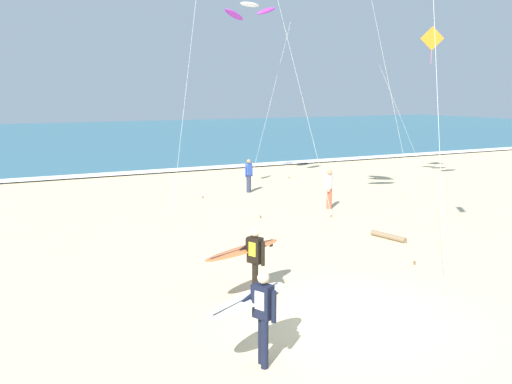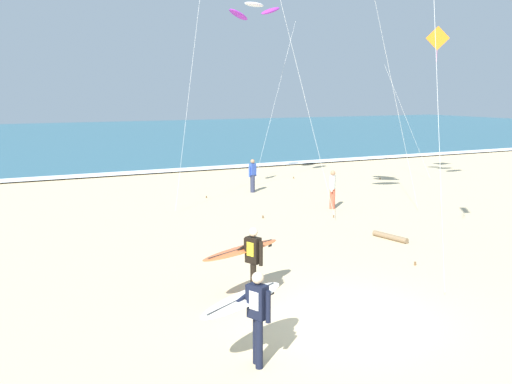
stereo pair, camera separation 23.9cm
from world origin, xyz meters
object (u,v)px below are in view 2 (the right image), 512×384
(surfer_trailing, at_px, (250,307))
(kite_arc_ivory_near, at_px, (254,10))
(kite_diamond_amber_low, at_px, (436,43))
(bystander_blue_top, at_px, (253,175))
(driftwood_log, at_px, (390,237))
(surfer_lead, at_px, (247,254))
(bystander_white_top, at_px, (333,189))

(surfer_trailing, relative_size, kite_arc_ivory_near, 0.23)
(kite_arc_ivory_near, height_order, kite_diamond_amber_low, kite_arc_ivory_near)
(bystander_blue_top, distance_m, driftwood_log, 9.96)
(bystander_blue_top, bearing_deg, surfer_lead, -116.38)
(surfer_trailing, height_order, bystander_blue_top, surfer_trailing)
(kite_arc_ivory_near, height_order, driftwood_log, kite_arc_ivory_near)
(kite_diamond_amber_low, height_order, bystander_white_top, kite_diamond_amber_low)
(kite_arc_ivory_near, distance_m, kite_diamond_amber_low, 9.80)
(kite_arc_ivory_near, xyz_separation_m, kite_diamond_amber_low, (9.39, -2.44, -1.37))
(kite_arc_ivory_near, bearing_deg, surfer_lead, -116.62)
(surfer_trailing, xyz_separation_m, kite_arc_ivory_near, (8.50, 17.24, 7.58))
(surfer_trailing, distance_m, driftwood_log, 9.64)
(bystander_white_top, height_order, driftwood_log, bystander_white_top)
(surfer_lead, xyz_separation_m, bystander_blue_top, (6.28, 12.66, -0.23))
(kite_diamond_amber_low, xyz_separation_m, driftwood_log, (-10.15, -9.14, -7.16))
(kite_arc_ivory_near, bearing_deg, bystander_white_top, -87.21)
(bystander_blue_top, bearing_deg, bystander_white_top, -76.26)
(kite_diamond_amber_low, distance_m, driftwood_log, 15.42)
(surfer_trailing, height_order, kite_diamond_amber_low, kite_diamond_amber_low)
(kite_diamond_amber_low, distance_m, bystander_white_top, 11.88)
(surfer_lead, xyz_separation_m, driftwood_log, (6.42, 2.73, -0.96))
(kite_arc_ivory_near, bearing_deg, bystander_blue_top, -118.45)
(surfer_lead, bearing_deg, surfer_trailing, -114.47)
(bystander_white_top, distance_m, bystander_blue_top, 5.11)
(kite_diamond_amber_low, bearing_deg, driftwood_log, -137.99)
(kite_diamond_amber_low, bearing_deg, kite_arc_ivory_near, 165.46)
(bystander_white_top, bearing_deg, bystander_blue_top, 103.74)
(surfer_lead, distance_m, bystander_blue_top, 14.14)
(kite_diamond_amber_low, bearing_deg, surfer_lead, -144.37)
(kite_arc_ivory_near, relative_size, bystander_white_top, 5.66)
(kite_diamond_amber_low, bearing_deg, bystander_white_top, -155.28)
(kite_arc_ivory_near, xyz_separation_m, driftwood_log, (-0.76, -11.58, -8.53))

